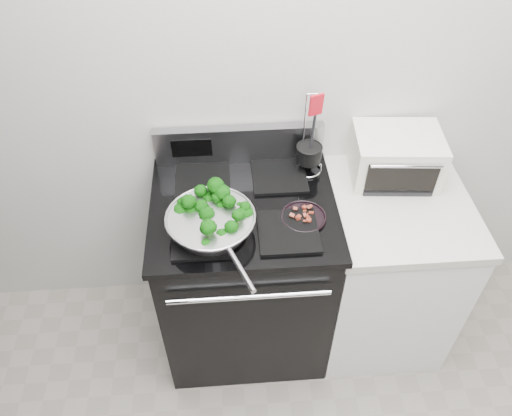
{
  "coord_description": "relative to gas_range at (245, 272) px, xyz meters",
  "views": [
    {
      "loc": [
        -0.36,
        -0.09,
        2.42
      ],
      "look_at": [
        -0.25,
        1.36,
        0.98
      ],
      "focal_mm": 35.0,
      "sensor_mm": 36.0,
      "label": 1
    }
  ],
  "objects": [
    {
      "name": "utensil_holder",
      "position": [
        0.3,
        0.2,
        0.53
      ],
      "size": [
        0.13,
        0.13,
        0.4
      ],
      "rotation": [
        0.0,
        0.0,
        0.32
      ],
      "color": "silver",
      "rests_on": "gas_range"
    },
    {
      "name": "broccoli_pile",
      "position": [
        -0.13,
        -0.14,
        0.54
      ],
      "size": [
        0.28,
        0.28,
        0.1
      ],
      "primitive_type": null,
      "color": "black",
      "rests_on": "skillet"
    },
    {
      "name": "back_wall",
      "position": [
        0.3,
        0.34,
        0.86
      ],
      "size": [
        4.0,
        0.02,
        2.7
      ],
      "primitive_type": "cube",
      "color": "beige",
      "rests_on": "ground"
    },
    {
      "name": "gas_range",
      "position": [
        0.0,
        0.0,
        0.0
      ],
      "size": [
        0.79,
        0.69,
        1.13
      ],
      "color": "black",
      "rests_on": "floor"
    },
    {
      "name": "toaster_oven",
      "position": [
        0.69,
        0.18,
        0.54
      ],
      "size": [
        0.4,
        0.32,
        0.22
      ],
      "rotation": [
        0.0,
        0.0,
        -0.08
      ],
      "color": "silver",
      "rests_on": "counter"
    },
    {
      "name": "counter",
      "position": [
        0.68,
        -0.0,
        -0.03
      ],
      "size": [
        0.62,
        0.68,
        0.92
      ],
      "color": "white",
      "rests_on": "floor"
    },
    {
      "name": "skillet",
      "position": [
        -0.13,
        -0.15,
        0.52
      ],
      "size": [
        0.36,
        0.54,
        0.08
      ],
      "rotation": [
        0.0,
        0.0,
        0.38
      ],
      "color": "silver",
      "rests_on": "gas_range"
    },
    {
      "name": "bacon_plate",
      "position": [
        0.24,
        -0.1,
        0.48
      ],
      "size": [
        0.19,
        0.19,
        0.04
      ],
      "rotation": [
        0.0,
        0.0,
        0.38
      ],
      "color": "black",
      "rests_on": "gas_range"
    }
  ]
}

